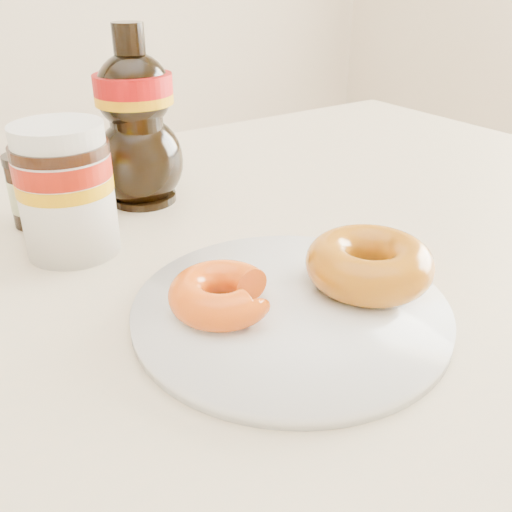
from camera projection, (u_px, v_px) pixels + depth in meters
dining_table at (176, 355)px, 0.56m from camera, size 1.40×0.90×0.75m
plate at (290, 310)px, 0.47m from camera, size 0.26×0.26×0.01m
donut_bitten at (221, 294)px, 0.45m from camera, size 0.08×0.08×0.03m
donut_whole at (369, 263)px, 0.48m from camera, size 0.14×0.14×0.04m
nutella_jar at (65, 185)px, 0.54m from camera, size 0.09×0.09×0.13m
syrup_bottle at (136, 117)px, 0.65m from camera, size 0.11×0.09×0.20m
dark_jar at (32, 191)px, 0.62m from camera, size 0.05×0.05×0.08m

